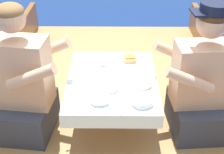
{
  "coord_description": "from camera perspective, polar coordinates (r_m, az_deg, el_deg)",
  "views": [
    {
      "loc": [
        0.02,
        -1.97,
        1.91
      ],
      "look_at": [
        0.0,
        -0.08,
        0.7
      ],
      "focal_mm": 50.0,
      "sensor_mm": 36.0,
      "label": 1
    }
  ],
  "objects": [
    {
      "name": "utensil_spoon_port",
      "position": [
        2.1,
        -7.0,
        -3.35
      ],
      "size": [
        0.11,
        0.15,
        0.01
      ],
      "rotation": [
        0.0,
        0.0,
        0.98
      ],
      "color": "silver",
      "rests_on": "cockpit_table"
    },
    {
      "name": "bowl_port_far",
      "position": [
        2.03,
        -2.24,
        -3.9
      ],
      "size": [
        0.14,
        0.14,
        0.04
      ],
      "color": "white",
      "rests_on": "cockpit_table"
    },
    {
      "name": "boat_deck",
      "position": [
        2.65,
        0.02,
        -9.35
      ],
      "size": [
        2.08,
        3.61,
        0.27
      ],
      "primitive_type": "cube",
      "color": "#A87F4C",
      "rests_on": "ground_plane"
    },
    {
      "name": "person_port",
      "position": [
        2.29,
        -15.84,
        -1.6
      ],
      "size": [
        0.56,
        0.49,
        1.01
      ],
      "rotation": [
        0.0,
        0.0,
        -0.11
      ],
      "color": "#333847",
      "rests_on": "boat_deck"
    },
    {
      "name": "person_starboard",
      "position": [
        2.3,
        15.75,
        -1.48
      ],
      "size": [
        0.55,
        0.47,
        1.01
      ],
      "rotation": [
        0.0,
        0.0,
        3.22
      ],
      "color": "#333847",
      "rests_on": "boat_deck"
    },
    {
      "name": "plate_sandwich",
      "position": [
        2.47,
        3.27,
        2.83
      ],
      "size": [
        0.19,
        0.19,
        0.01
      ],
      "color": "white",
      "rests_on": "cockpit_table"
    },
    {
      "name": "coffee_cup_starboard",
      "position": [
        2.42,
        -1.67,
        2.81
      ],
      "size": [
        0.09,
        0.06,
        0.05
      ],
      "color": "white",
      "rests_on": "cockpit_table"
    },
    {
      "name": "coffee_cup_port",
      "position": [
        2.12,
        0.02,
        -1.61
      ],
      "size": [
        0.11,
        0.08,
        0.07
      ],
      "color": "white",
      "rests_on": "cockpit_table"
    },
    {
      "name": "ground_plane",
      "position": [
        2.74,
        0.02,
        -11.41
      ],
      "size": [
        60.0,
        60.0,
        0.0
      ],
      "primitive_type": "plane",
      "color": "navy"
    },
    {
      "name": "bowl_center_far",
      "position": [
        2.19,
        5.65,
        -1.04
      ],
      "size": [
        0.13,
        0.13,
        0.04
      ],
      "color": "white",
      "rests_on": "cockpit_table"
    },
    {
      "name": "utensil_knife_starboard",
      "position": [
        2.17,
        -7.18,
        -2.02
      ],
      "size": [
        0.17,
        0.05,
        0.0
      ],
      "rotation": [
        0.0,
        0.0,
        0.23
      ],
      "color": "silver",
      "rests_on": "cockpit_table"
    },
    {
      "name": "plate_bread",
      "position": [
        2.29,
        -3.37,
        0.3
      ],
      "size": [
        0.22,
        0.22,
        0.01
      ],
      "color": "white",
      "rests_on": "cockpit_table"
    },
    {
      "name": "bowl_port_near",
      "position": [
        2.3,
        4.0,
        0.88
      ],
      "size": [
        0.13,
        0.13,
        0.04
      ],
      "color": "white",
      "rests_on": "cockpit_table"
    },
    {
      "name": "sandwich",
      "position": [
        2.45,
        3.29,
        3.38
      ],
      "size": [
        0.11,
        0.1,
        0.05
      ],
      "rotation": [
        0.0,
        0.0,
        0.15
      ],
      "color": "#E0BC7F",
      "rests_on": "plate_sandwich"
    },
    {
      "name": "bowl_starboard_near",
      "position": [
        2.02,
        5.5,
        -4.24
      ],
      "size": [
        0.15,
        0.15,
        0.04
      ],
      "color": "white",
      "rests_on": "cockpit_table"
    },
    {
      "name": "cockpit_table",
      "position": [
        2.28,
        0.0,
        -1.32
      ],
      "size": [
        0.65,
        0.82,
        0.41
      ],
      "color": "#B2B2B7",
      "rests_on": "boat_deck"
    },
    {
      "name": "utensil_spoon_starboard",
      "position": [
        2.51,
        -4.93,
        3.36
      ],
      "size": [
        0.07,
        0.17,
        0.01
      ],
      "rotation": [
        0.0,
        0.0,
        1.27
      ],
      "color": "silver",
      "rests_on": "cockpit_table"
    },
    {
      "name": "utensil_spoon_center",
      "position": [
        1.98,
        3.4,
        -5.76
      ],
      "size": [
        0.14,
        0.12,
        0.01
      ],
      "rotation": [
        0.0,
        0.0,
        0.74
      ],
      "color": "silver",
      "rests_on": "cockpit_table"
    }
  ]
}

